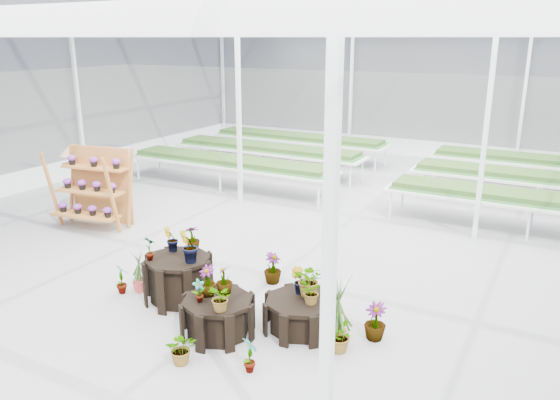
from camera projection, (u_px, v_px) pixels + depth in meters
The scene contains 10 objects.
ground_plane at pixel (262, 280), 9.83m from camera, with size 24.00×24.00×0.00m, color gray.
greenhouse_shell at pixel (261, 158), 9.19m from camera, with size 18.00×24.00×4.50m, color white, non-canonical shape.
steel_frame at pixel (261, 158), 9.19m from camera, with size 18.00×24.00×4.50m, color silver, non-canonical shape.
nursery_benches at pixel (387, 173), 15.77m from camera, with size 16.00×7.00×0.84m, color silver, non-canonical shape.
plinth_tall at pixel (179, 279), 8.98m from camera, with size 1.11×1.11×0.76m, color black.
plinth_mid at pixel (218, 317), 7.96m from camera, with size 1.07×1.07×0.57m, color black.
plinth_low at pixel (301, 314), 8.10m from camera, with size 1.10×1.10×0.50m, color black.
shelf_rack at pixel (91, 189), 12.37m from camera, with size 1.70×0.90×1.80m, color #9D5F29, non-canonical shape.
bird_table at pixel (75, 179), 13.27m from camera, with size 0.42×0.42×1.75m, color tan, non-canonical shape.
nursery_plants at pixel (243, 287), 8.38m from camera, with size 4.64×3.21×1.32m.
Camera 1 is at (4.59, -7.76, 4.20)m, focal length 35.00 mm.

